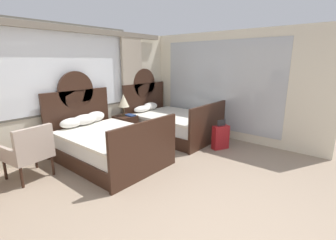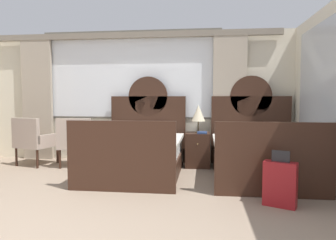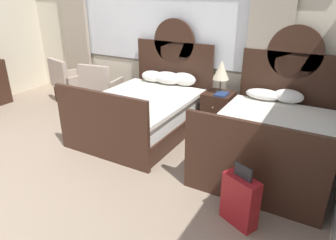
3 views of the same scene
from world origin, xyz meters
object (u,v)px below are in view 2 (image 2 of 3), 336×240
Objects in this scene: bed_near_mirror at (259,155)px; armchair_by_window_centre at (33,140)px; armchair_by_window_left at (77,140)px; table_lamp_on_nightstand at (198,114)px; suitcase_on_floor at (280,184)px; bed_near_window at (138,152)px; nightstand_between_beds at (198,150)px; book_on_nightstand at (202,133)px.

bed_near_mirror reaches higher than armchair_by_window_centre.
armchair_by_window_left is at bearing -0.15° from armchair_by_window_centre.
table_lamp_on_nightstand is 2.48m from suitcase_on_floor.
suitcase_on_floor is at bearing -34.91° from bed_near_window.
bed_near_mirror reaches higher than nightstand_between_beds.
table_lamp_on_nightstand reaches higher than suitcase_on_floor.
table_lamp_on_nightstand is (1.04, 0.67, 0.65)m from bed_near_window.
armchair_by_window_left is (-1.29, 0.36, 0.13)m from bed_near_window.
table_lamp_on_nightstand is 0.39m from book_on_nightstand.
table_lamp_on_nightstand is at bearing 7.44° from armchair_by_window_left.
bed_near_window is 1.00× the size of bed_near_mirror.
bed_near_mirror is at bearing -30.20° from book_on_nightstand.
nightstand_between_beds is 3.23m from armchair_by_window_centre.
bed_near_mirror is at bearing -33.56° from table_lamp_on_nightstand.
bed_near_mirror is 3.28× the size of nightstand_between_beds.
table_lamp_on_nightstand is at bearing 32.68° from bed_near_window.
nightstand_between_beds is 0.70× the size of armchair_by_window_left.
armchair_by_window_left is at bearing 164.26° from bed_near_window.
bed_near_mirror is 3.15× the size of suitcase_on_floor.
bed_near_mirror is 1.22m from nightstand_between_beds.
armchair_by_window_centre is at bearing -174.64° from table_lamp_on_nightstand.
book_on_nightstand is 2.24m from suitcase_on_floor.
table_lamp_on_nightstand is 2.41m from armchair_by_window_left.
bed_near_window reaches higher than suitcase_on_floor.
armchair_by_window_centre reaches higher than suitcase_on_floor.
nightstand_between_beds is (1.04, 0.63, -0.05)m from bed_near_window.
bed_near_window is at bearing -147.32° from table_lamp_on_nightstand.
bed_near_mirror reaches higher than book_on_nightstand.
book_on_nightstand is at bearing -48.25° from nightstand_between_beds.
suitcase_on_floor is (0.01, -1.44, -0.09)m from bed_near_mirror.
suitcase_on_floor is at bearing -63.93° from table_lamp_on_nightstand.
suitcase_on_floor is (1.04, -2.08, -0.05)m from nightstand_between_beds.
bed_near_window is 3.28× the size of nightstand_between_beds.
bed_near_mirror is 8.31× the size of book_on_nightstand.
armchair_by_window_left is 1.38× the size of suitcase_on_floor.
bed_near_window is 1.35m from armchair_by_window_left.
armchair_by_window_left reaches higher than suitcase_on_floor.
armchair_by_window_centre is (-2.18, 0.37, 0.13)m from bed_near_window.
suitcase_on_floor is (3.37, -1.82, -0.23)m from armchair_by_window_left.
bed_near_window reaches higher than book_on_nightstand.
nightstand_between_beds is 2.35m from armchair_by_window_left.
armchair_by_window_centre is at bearing -177.00° from book_on_nightstand.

